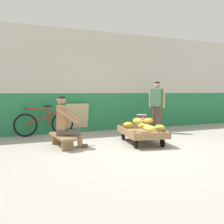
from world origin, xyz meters
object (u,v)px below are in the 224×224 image
vendor_seated (66,122)px  sign_board (77,118)px  plastic_crate (142,130)px  customer_adult (157,101)px  banana_cart (142,133)px  bicycle_near_left (44,123)px  shopping_bag (151,133)px  low_bench (62,138)px  weighing_scale (142,119)px

vendor_seated → sign_board: size_ratio=1.29×
plastic_crate → customer_adult: customer_adult is taller
banana_cart → bicycle_near_left: 2.83m
plastic_crate → vendor_seated: bearing=-163.2°
banana_cart → sign_board: 2.40m
plastic_crate → shopping_bag: 0.45m
customer_adult → bicycle_near_left: bearing=165.0°
plastic_crate → bicycle_near_left: 2.75m
banana_cart → vendor_seated: 1.82m
plastic_crate → customer_adult: 1.03m
bicycle_near_left → sign_board: (0.99, 0.16, 0.09)m
low_bench → bicycle_near_left: (-0.12, 1.71, 0.15)m
banana_cart → vendor_seated: size_ratio=1.37×
vendor_seated → plastic_crate: vendor_seated is taller
vendor_seated → shopping_bag: size_ratio=4.75×
bicycle_near_left → shopping_bag: bicycle_near_left is taller
banana_cart → shopping_bag: bearing=41.2°
weighing_scale → plastic_crate: bearing=90.0°
plastic_crate → weighing_scale: (0.00, -0.00, 0.30)m
vendor_seated → bicycle_near_left: 1.77m
low_bench → customer_adult: customer_adult is taller
banana_cart → weighing_scale: weighing_scale is taller
vendor_seated → weighing_scale: vendor_seated is taller
bicycle_near_left → customer_adult: bearing=-15.0°
low_bench → sign_board: (0.87, 1.88, 0.24)m
banana_cart → shopping_bag: (0.61, 0.53, -0.12)m
customer_adult → shopping_bag: bearing=-131.9°
weighing_scale → bicycle_near_left: bicycle_near_left is taller
shopping_bag → customer_adult: bearing=48.1°
weighing_scale → sign_board: (-1.55, 1.20, -0.01)m
bicycle_near_left → customer_adult: 3.32m
customer_adult → shopping_bag: customer_adult is taller
low_bench → bicycle_near_left: 1.72m
banana_cart → vendor_seated: (-1.77, 0.28, 0.33)m
vendor_seated → sign_board: 2.07m
vendor_seated → weighing_scale: 2.44m
banana_cart → plastic_crate: bearing=60.1°
vendor_seated → customer_adult: customer_adult is taller
weighing_scale → customer_adult: (0.62, 0.19, 0.50)m
low_bench → customer_adult: 3.24m
banana_cart → vendor_seated: bearing=171.0°
sign_board → customer_adult: size_ratio=0.58×
weighing_scale → customer_adult: size_ratio=0.20×
customer_adult → weighing_scale: bearing=-162.9°
bicycle_near_left → plastic_crate: bearing=-22.2°
weighing_scale → shopping_bag: weighing_scale is taller
weighing_scale → shopping_bag: size_ratio=1.25×
banana_cart → weighing_scale: bearing=60.1°
vendor_seated → plastic_crate: size_ratio=3.17×
plastic_crate → shopping_bag: bearing=-84.4°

